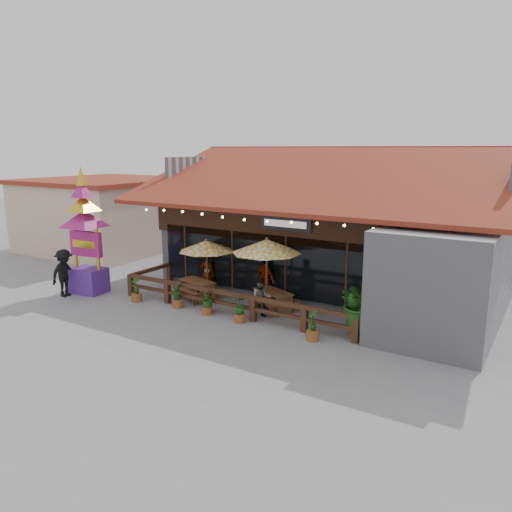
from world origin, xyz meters
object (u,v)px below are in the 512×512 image
Objects in this scene: pedestrian at (64,273)px; picnic_table_right at (273,297)px; umbrella_left at (207,246)px; tropical_plant at (360,304)px; thai_sign_tower at (84,222)px; picnic_table_left at (197,286)px; umbrella_right at (267,247)px.

picnic_table_right is at bearing -75.14° from pedestrian.
tropical_plant is (6.97, -1.15, -0.97)m from umbrella_left.
thai_sign_tower reaches higher than pedestrian.
picnic_table_right is at bearing 14.43° from thai_sign_tower.
umbrella_left is 1.38× the size of pedestrian.
picnic_table_left is 7.22m from tropical_plant.
pedestrian is (-7.95, -2.85, -1.46)m from umbrella_right.
picnic_table_right is 0.35× the size of thai_sign_tower.
thai_sign_tower is (-7.59, -1.96, 0.56)m from umbrella_right.
umbrella_left is 1.68m from picnic_table_left.
umbrella_left is 0.79× the size of umbrella_right.
picnic_table_right is at bearing 13.33° from umbrella_right.
picnic_table_left reaches higher than picnic_table_right.
umbrella_left is 5.21m from thai_sign_tower.
picnic_table_left is at bearing -174.71° from picnic_table_right.
umbrella_right is 1.73× the size of pedestrian.
tropical_plant is at bearing -9.37° from umbrella_left.
thai_sign_tower is at bearing -26.66° from pedestrian.
tropical_plant reaches higher than picnic_table_left.
thai_sign_tower reaches higher than umbrella_right.
umbrella_left is at bearing 176.41° from umbrella_right.
pedestrian reaches higher than picnic_table_left.
umbrella_left is at bearing 177.83° from picnic_table_right.
umbrella_right is 7.86m from thai_sign_tower.
thai_sign_tower is at bearing -159.10° from picnic_table_left.
picnic_table_right is at bearing 164.74° from tropical_plant.
pedestrian is (-8.22, -2.91, 0.47)m from picnic_table_right.
umbrella_left is at bearing -63.52° from pedestrian.
thai_sign_tower reaches higher than tropical_plant.
umbrella_right is 8.57m from pedestrian.
umbrella_left reaches higher than pedestrian.
thai_sign_tower is 2.24m from pedestrian.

